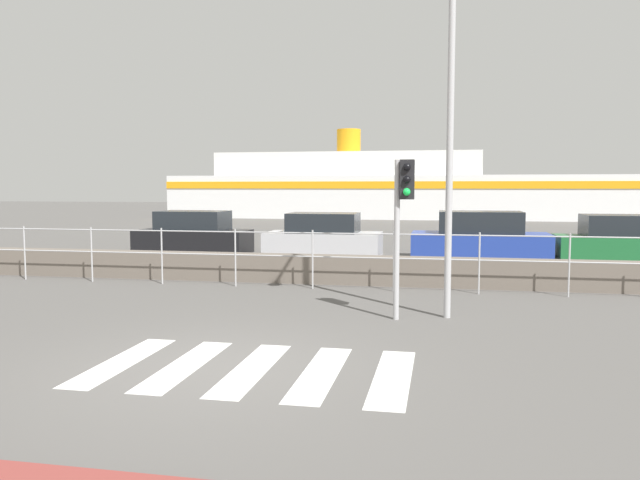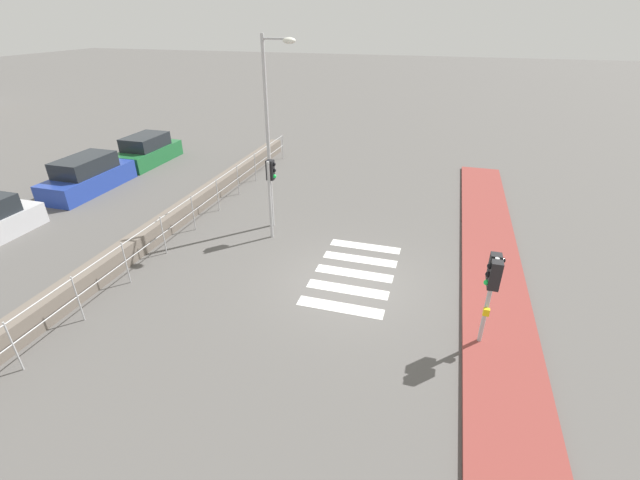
% 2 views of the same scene
% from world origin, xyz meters
% --- Properties ---
extents(ground_plane, '(160.00, 160.00, 0.00)m').
position_xyz_m(ground_plane, '(0.00, 0.00, 0.00)').
color(ground_plane, '#565451').
extents(sidewalk_brick, '(24.00, 1.80, 0.12)m').
position_xyz_m(sidewalk_brick, '(0.00, -4.10, 0.06)').
color(sidewalk_brick, brown).
rests_on(sidewalk_brick, ground_plane).
extents(crosswalk, '(4.05, 2.40, 0.01)m').
position_xyz_m(crosswalk, '(0.52, 0.00, 0.00)').
color(crosswalk, silver).
rests_on(crosswalk, ground_plane).
extents(seawall, '(24.59, 0.55, 0.68)m').
position_xyz_m(seawall, '(0.00, 7.19, 0.34)').
color(seawall, '#6B6056').
rests_on(seawall, ground_plane).
extents(harbor_fence, '(22.17, 0.04, 1.35)m').
position_xyz_m(harbor_fence, '(-0.00, 6.32, 0.87)').
color(harbor_fence, '#B2B2B5').
rests_on(harbor_fence, ground_plane).
extents(traffic_light_near, '(0.58, 0.41, 2.42)m').
position_xyz_m(traffic_light_near, '(-1.77, -3.58, 1.88)').
color(traffic_light_near, '#B2B2B5').
rests_on(traffic_light_near, ground_plane).
extents(traffic_light_far, '(0.34, 0.32, 2.79)m').
position_xyz_m(traffic_light_far, '(2.22, 3.35, 2.05)').
color(traffic_light_far, '#B2B2B5').
rests_on(traffic_light_far, ground_plane).
extents(streetlamp, '(0.32, 1.15, 6.59)m').
position_xyz_m(streetlamp, '(3.00, 3.49, 4.04)').
color(streetlamp, '#B2B2B5').
rests_on(streetlamp, ground_plane).
extents(parked_car_blue, '(4.31, 1.70, 1.54)m').
position_xyz_m(parked_car_blue, '(4.08, 13.02, 0.66)').
color(parked_car_blue, '#233D9E').
rests_on(parked_car_blue, ground_plane).
extents(parked_car_green, '(3.91, 1.74, 1.47)m').
position_xyz_m(parked_car_green, '(8.36, 13.02, 0.62)').
color(parked_car_green, '#1E6633').
rests_on(parked_car_green, ground_plane).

